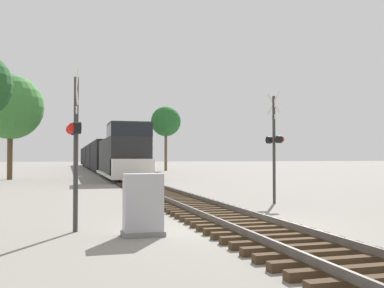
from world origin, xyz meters
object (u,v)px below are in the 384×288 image
relay_cabinet (143,205)px  crossing_signal_near (75,137)px  freight_train (97,157)px  tree_mid_background (10,107)px  crossing_signal_far (274,142)px  tree_deep_background (166,122)px

relay_cabinet → crossing_signal_near: bearing=146.1°
freight_train → tree_mid_background: size_ratio=9.20×
crossing_signal_far → crossing_signal_near: bearing=113.9°
crossing_signal_near → relay_cabinet: size_ratio=2.75×
freight_train → relay_cabinet: size_ratio=55.33×
freight_train → tree_mid_background: (-9.19, -31.54, 4.11)m
crossing_signal_far → tree_mid_background: (-12.87, 23.90, 3.64)m
crossing_signal_near → crossing_signal_far: (7.98, 5.04, 0.12)m
freight_train → relay_cabinet: (-2.73, -61.53, -1.31)m
tree_deep_background → freight_train: bearing=132.0°
crossing_signal_far → tree_mid_background: 27.39m
freight_train → relay_cabinet: 61.61m
crossing_signal_near → tree_deep_background: size_ratio=0.45×
freight_train → relay_cabinet: bearing=-92.5°
crossing_signal_far → tree_mid_background: size_ratio=0.51×
crossing_signal_near → tree_mid_background: 29.59m
freight_train → tree_deep_background: 14.23m
crossing_signal_near → tree_deep_background: bearing=161.7°
relay_cabinet → tree_deep_background: (11.66, 51.63, 6.25)m
freight_train → crossing_signal_near: 60.63m
freight_train → tree_mid_background: bearing=-106.3°
relay_cabinet → tree_deep_background: 53.29m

